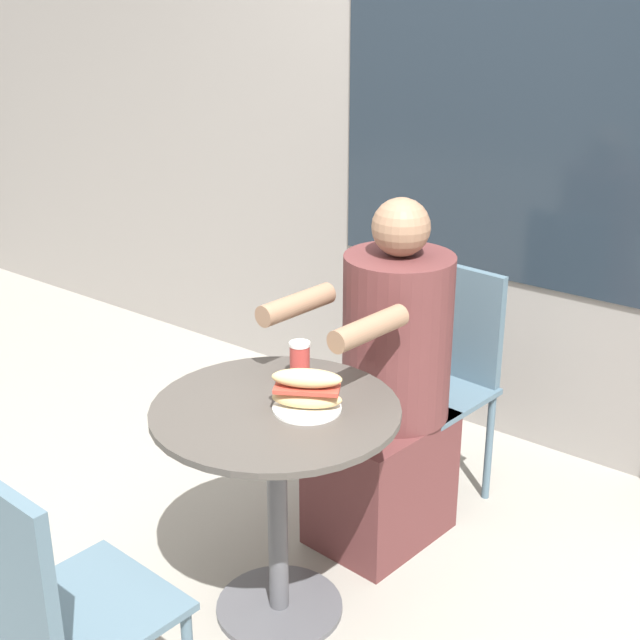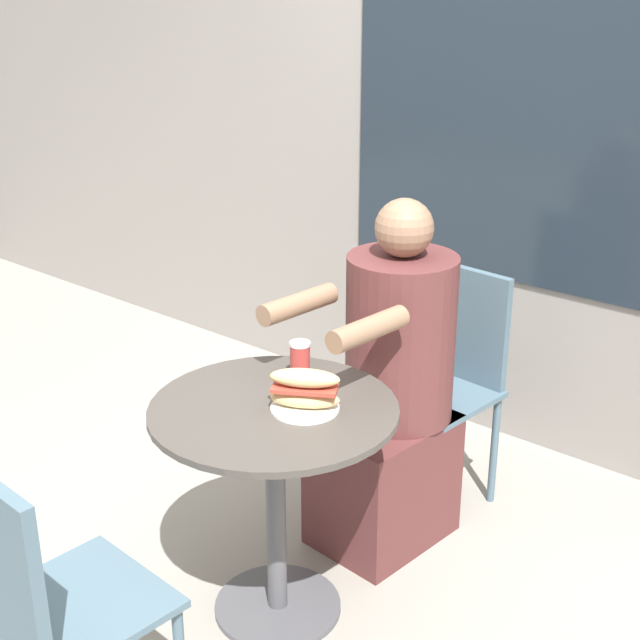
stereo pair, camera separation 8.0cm
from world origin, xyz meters
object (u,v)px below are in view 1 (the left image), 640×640
Objects in this scene: diner_chair at (445,364)px; empty_chair_across at (47,602)px; sandwich_on_plate at (307,392)px; drink_cup at (300,361)px; seated_diner at (388,399)px; cafe_table at (277,465)px.

diner_chair is 1.00× the size of empty_chair_across.
drink_cup is at bearing 134.62° from sandwich_on_plate.
diner_chair is 0.35m from seated_diner.
empty_chair_across is 7.35× the size of drink_cup.
cafe_table is 6.00× the size of drink_cup.
seated_diner is 0.44m from drink_cup.
empty_chair_across is at bearing -96.39° from sandwich_on_plate.
seated_diner is (-0.01, -0.35, -0.01)m from diner_chair.
drink_cup is at bearing 96.63° from empty_chair_across.
seated_diner reaches higher than drink_cup.
drink_cup is at bearing 108.69° from cafe_table.
seated_diner is at bearing 93.00° from diner_chair.
seated_diner is at bearing 87.73° from cafe_table.
seated_diner is 10.07× the size of drink_cup.
cafe_table is 0.26m from sandwich_on_plate.
diner_chair reaches higher than sandwich_on_plate.
diner_chair is 0.75m from drink_cup.
cafe_table is 0.82× the size of empty_chair_across.
cafe_table is at bearing 92.69° from diner_chair.
cafe_table is 3.46× the size of sandwich_on_plate.
sandwich_on_plate is at bearing 87.25° from empty_chair_across.
sandwich_on_plate is at bearing -45.38° from drink_cup.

